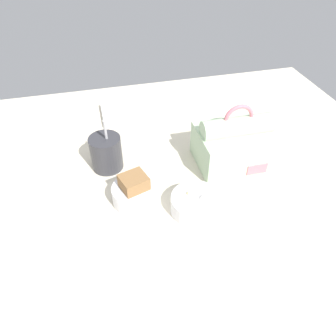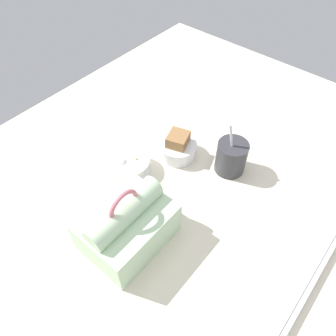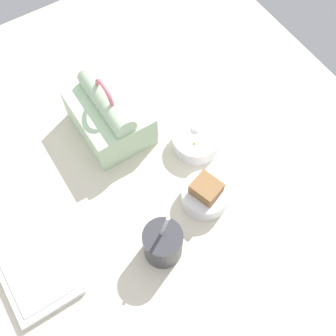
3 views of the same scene
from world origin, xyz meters
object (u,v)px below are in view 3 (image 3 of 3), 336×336
(soup_cup, at_px, (163,243))
(bento_bowl_snacks, at_px, (196,140))
(keyboard, at_px, (20,240))
(lunch_bag, at_px, (109,115))
(bento_bowl_sandwich, at_px, (205,194))

(soup_cup, height_order, bento_bowl_snacks, soup_cup)
(keyboard, height_order, lunch_bag, lunch_bag)
(lunch_bag, bearing_deg, bento_bowl_snacks, -135.87)
(lunch_bag, bearing_deg, soup_cup, 169.93)
(bento_bowl_snacks, bearing_deg, lunch_bag, 44.13)
(keyboard, relative_size, soup_cup, 2.26)
(keyboard, xyz_separation_m, soup_cup, (-0.18, -0.25, 0.04))
(bento_bowl_sandwich, bearing_deg, bento_bowl_snacks, -26.18)
(soup_cup, xyz_separation_m, bento_bowl_sandwich, (0.05, -0.14, -0.02))
(keyboard, height_order, bento_bowl_sandwich, bento_bowl_sandwich)
(keyboard, height_order, bento_bowl_snacks, bento_bowl_snacks)
(keyboard, bearing_deg, lunch_bag, -64.21)
(soup_cup, bearing_deg, bento_bowl_sandwich, -70.77)
(lunch_bag, relative_size, soup_cup, 1.26)
(bento_bowl_sandwich, bearing_deg, lunch_bag, 16.50)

